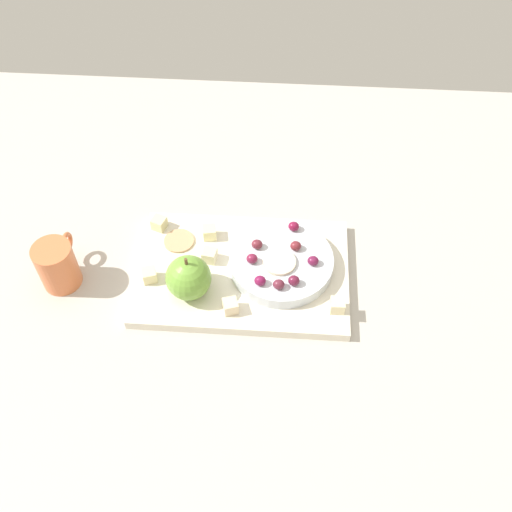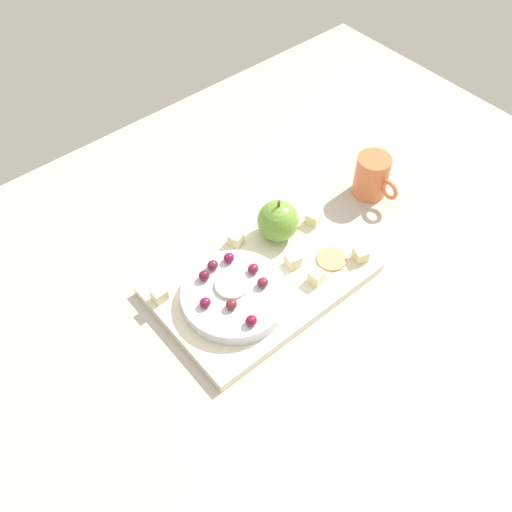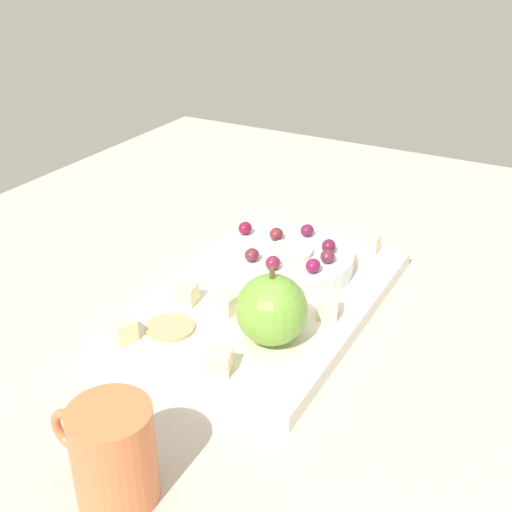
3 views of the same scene
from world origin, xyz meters
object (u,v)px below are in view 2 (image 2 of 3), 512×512
at_px(cheese_cube_2, 361,255).
at_px(cheese_cube_5, 159,295).
at_px(cheese_cube_1, 236,239).
at_px(cheese_cube_0, 316,277).
at_px(serving_dish, 235,295).
at_px(grape_7, 205,303).
at_px(grape_2, 253,269).
at_px(grape_6, 229,258).
at_px(apple_slice_0, 232,285).
at_px(apple_whole, 278,221).
at_px(grape_5, 204,275).
at_px(platter, 261,279).
at_px(cup, 372,176).
at_px(cheese_cube_3, 293,260).
at_px(grape_4, 263,283).
at_px(cheese_cube_4, 313,218).
at_px(grape_0, 251,321).
at_px(cracker_0, 332,259).
at_px(grape_3, 231,304).
at_px(grape_1, 213,265).

distance_m(cheese_cube_2, cheese_cube_5, 0.35).
bearing_deg(cheese_cube_1, cheese_cube_0, -71.50).
distance_m(serving_dish, grape_7, 0.06).
xyz_separation_m(grape_2, grape_6, (-0.02, 0.04, -0.00)).
distance_m(grape_7, apple_slice_0, 0.06).
relative_size(apple_whole, grape_5, 3.92).
distance_m(platter, cup, 0.31).
xyz_separation_m(cheese_cube_3, grape_4, (-0.08, -0.01, 0.02)).
relative_size(cheese_cube_2, cheese_cube_4, 1.00).
xyz_separation_m(cheese_cube_1, grape_7, (-0.13, -0.09, 0.02)).
xyz_separation_m(grape_5, grape_7, (-0.03, -0.04, -0.00)).
relative_size(cheese_cube_3, grape_0, 1.20).
bearing_deg(grape_4, grape_2, 78.84).
xyz_separation_m(serving_dish, cheese_cube_1, (0.08, 0.10, -0.00)).
bearing_deg(apple_slice_0, platter, -0.73).
distance_m(cheese_cube_0, cheese_cube_4, 0.14).
distance_m(grape_6, apple_slice_0, 0.05).
height_order(cheese_cube_4, cracker_0, cheese_cube_4).
distance_m(serving_dish, cheese_cube_5, 0.13).
relative_size(grape_3, apple_slice_0, 0.34).
distance_m(cheese_cube_5, apple_slice_0, 0.12).
relative_size(apple_whole, grape_2, 3.92).
relative_size(apple_whole, grape_4, 3.92).
bearing_deg(cheese_cube_5, cheese_cube_2, -26.15).
height_order(serving_dish, apple_slice_0, apple_slice_0).
xyz_separation_m(cheese_cube_4, grape_2, (-0.17, -0.03, 0.02)).
height_order(grape_5, apple_slice_0, grape_5).
distance_m(grape_2, grape_6, 0.05).
xyz_separation_m(platter, cracker_0, (0.12, -0.05, 0.01)).
relative_size(grape_6, apple_slice_0, 0.34).
distance_m(grape_0, grape_1, 0.13).
bearing_deg(grape_2, serving_dish, -167.30).
bearing_deg(cheese_cube_5, cheese_cube_4, -7.22).
height_order(platter, grape_2, grape_2).
relative_size(grape_0, grape_6, 1.00).
bearing_deg(cheese_cube_5, grape_3, -55.45).
relative_size(grape_3, cup, 0.20).
relative_size(cracker_0, grape_1, 2.80).
xyz_separation_m(cheese_cube_1, grape_4, (-0.04, -0.12, 0.02)).
relative_size(cheese_cube_1, cheese_cube_5, 1.00).
bearing_deg(platter, serving_dish, -171.20).
xyz_separation_m(grape_6, apple_slice_0, (-0.03, -0.04, -0.01)).
bearing_deg(cup, cheese_cube_5, 175.00).
relative_size(apple_whole, cheese_cube_5, 3.27).
distance_m(cheese_cube_4, cup, 0.16).
relative_size(cracker_0, grape_7, 2.80).
bearing_deg(serving_dish, cheese_cube_0, -24.28).
height_order(cheese_cube_0, grape_3, grape_3).
relative_size(apple_whole, cheese_cube_2, 3.27).
bearing_deg(cracker_0, cheese_cube_0, -164.09).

